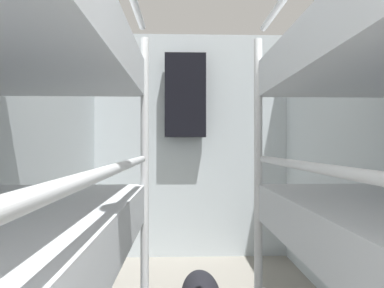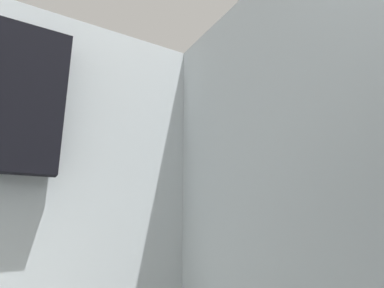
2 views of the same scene
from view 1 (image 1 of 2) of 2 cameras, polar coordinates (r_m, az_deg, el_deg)
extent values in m
cube|color=silver|center=(3.83, -0.17, -0.23)|extent=(2.26, 0.06, 2.48)
cylinder|color=silver|center=(1.85, -7.89, -10.68)|extent=(0.04, 0.04, 1.81)
cylinder|color=silver|center=(0.94, -13.66, -4.39)|extent=(0.03, 1.55, 0.03)
cylinder|color=silver|center=(1.89, 10.98, -10.48)|extent=(0.04, 0.04, 1.81)
cylinder|color=silver|center=(1.01, 22.25, -4.10)|extent=(0.03, 1.55, 0.03)
cube|color=black|center=(3.72, -1.12, 8.10)|extent=(0.44, 0.12, 0.90)
camera|label=2|loc=(1.78, 0.06, -5.26)|focal=28.00mm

